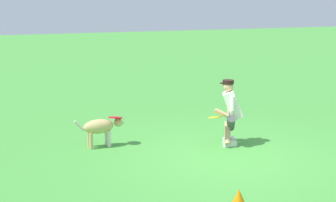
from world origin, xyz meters
TOP-DOWN VIEW (x-y plane):
  - ground_plane at (0.00, 0.00)m, footprint 60.00×60.00m
  - person at (-0.41, -0.83)m, footprint 0.69×0.65m
  - dog at (2.02, -1.55)m, footprint 1.01×0.32m
  - frisbee_flying at (1.73, -1.56)m, footprint 0.38×0.38m
  - frisbee_held at (-0.04, -0.74)m, footprint 0.38×0.37m
  - training_cone at (0.93, 2.11)m, footprint 0.33×0.33m

SIDE VIEW (x-z plane):
  - ground_plane at x=0.00m, z-range 0.00..0.00m
  - training_cone at x=0.93m, z-range 0.00..0.37m
  - dog at x=2.02m, z-range 0.10..0.68m
  - frisbee_flying at x=1.73m, z-range 0.52..0.60m
  - frisbee_held at x=-0.04m, z-range 0.56..0.66m
  - person at x=-0.41m, z-range 0.05..1.34m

